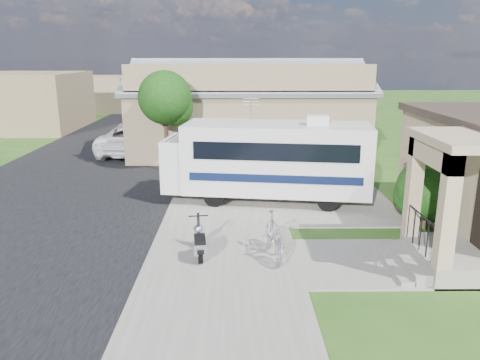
{
  "coord_description": "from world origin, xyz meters",
  "views": [
    {
      "loc": [
        -0.63,
        -12.11,
        5.22
      ],
      "look_at": [
        -0.5,
        2.5,
        1.3
      ],
      "focal_mm": 35.0,
      "sensor_mm": 36.0,
      "label": 1
    }
  ],
  "objects_px": {
    "shrub": "(429,186)",
    "bicycle": "(274,238)",
    "scooter": "(200,243)",
    "garden_hose": "(397,247)",
    "van": "(146,122)",
    "pickup_truck": "(137,138)",
    "motorhome": "(269,158)"
  },
  "relations": [
    {
      "from": "scooter",
      "to": "motorhome",
      "type": "bearing_deg",
      "value": 60.34
    },
    {
      "from": "motorhome",
      "to": "scooter",
      "type": "bearing_deg",
      "value": -105.32
    },
    {
      "from": "garden_hose",
      "to": "scooter",
      "type": "bearing_deg",
      "value": -174.52
    },
    {
      "from": "pickup_truck",
      "to": "motorhome",
      "type": "bearing_deg",
      "value": 135.36
    },
    {
      "from": "shrub",
      "to": "garden_hose",
      "type": "relative_size",
      "value": 6.06
    },
    {
      "from": "shrub",
      "to": "van",
      "type": "relative_size",
      "value": 0.47
    },
    {
      "from": "scooter",
      "to": "bicycle",
      "type": "relative_size",
      "value": 0.78
    },
    {
      "from": "shrub",
      "to": "scooter",
      "type": "distance_m",
      "value": 7.35
    },
    {
      "from": "garden_hose",
      "to": "pickup_truck",
      "type": "bearing_deg",
      "value": 126.46
    },
    {
      "from": "bicycle",
      "to": "garden_hose",
      "type": "xyz_separation_m",
      "value": [
        3.45,
        0.52,
        -0.49
      ]
    },
    {
      "from": "bicycle",
      "to": "garden_hose",
      "type": "relative_size",
      "value": 4.57
    },
    {
      "from": "scooter",
      "to": "garden_hose",
      "type": "relative_size",
      "value": 3.58
    },
    {
      "from": "bicycle",
      "to": "garden_hose",
      "type": "bearing_deg",
      "value": 0.72
    },
    {
      "from": "bicycle",
      "to": "motorhome",
      "type": "bearing_deg",
      "value": 80.03
    },
    {
      "from": "motorhome",
      "to": "van",
      "type": "relative_size",
      "value": 1.37
    },
    {
      "from": "shrub",
      "to": "bicycle",
      "type": "height_order",
      "value": "shrub"
    },
    {
      "from": "shrub",
      "to": "pickup_truck",
      "type": "bearing_deg",
      "value": 134.65
    },
    {
      "from": "shrub",
      "to": "bicycle",
      "type": "distance_m",
      "value": 5.53
    },
    {
      "from": "scooter",
      "to": "bicycle",
      "type": "height_order",
      "value": "bicycle"
    },
    {
      "from": "shrub",
      "to": "garden_hose",
      "type": "distance_m",
      "value": 2.67
    },
    {
      "from": "motorhome",
      "to": "bicycle",
      "type": "distance_m",
      "value": 5.16
    },
    {
      "from": "scooter",
      "to": "pickup_truck",
      "type": "height_order",
      "value": "pickup_truck"
    },
    {
      "from": "motorhome",
      "to": "pickup_truck",
      "type": "bearing_deg",
      "value": 134.55
    },
    {
      "from": "motorhome",
      "to": "pickup_truck",
      "type": "distance_m",
      "value": 11.03
    },
    {
      "from": "motorhome",
      "to": "bicycle",
      "type": "relative_size",
      "value": 3.91
    },
    {
      "from": "pickup_truck",
      "to": "garden_hose",
      "type": "relative_size",
      "value": 14.08
    },
    {
      "from": "motorhome",
      "to": "garden_hose",
      "type": "relative_size",
      "value": 17.86
    },
    {
      "from": "shrub",
      "to": "van",
      "type": "xyz_separation_m",
      "value": [
        -12.09,
        18.08,
        -0.51
      ]
    },
    {
      "from": "pickup_truck",
      "to": "van",
      "type": "distance_m",
      "value": 6.62
    },
    {
      "from": "scooter",
      "to": "pickup_truck",
      "type": "relative_size",
      "value": 0.25
    },
    {
      "from": "motorhome",
      "to": "shrub",
      "type": "distance_m",
      "value": 5.48
    },
    {
      "from": "bicycle",
      "to": "pickup_truck",
      "type": "height_order",
      "value": "pickup_truck"
    }
  ]
}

